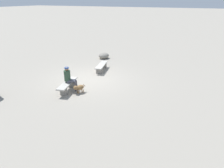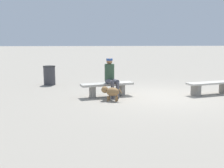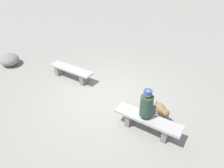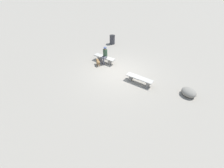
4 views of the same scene
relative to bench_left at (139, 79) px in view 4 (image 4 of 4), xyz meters
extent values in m
cube|color=gray|center=(1.72, 0.13, -0.32)|extent=(210.00, 210.00, 0.06)
cube|color=gray|center=(-0.59, -0.14, -0.11)|extent=(0.23, 0.39, 0.37)
cube|color=gray|center=(0.59, 0.14, -0.11)|extent=(0.23, 0.39, 0.37)
cube|color=#B2ADA3|center=(0.00, 0.00, 0.10)|extent=(1.81, 0.83, 0.06)
cube|color=gray|center=(3.06, -0.18, -0.10)|extent=(0.21, 0.36, 0.38)
cube|color=gray|center=(4.03, 0.06, -0.10)|extent=(0.21, 0.36, 0.38)
cube|color=#B2ADA3|center=(3.55, -0.06, 0.12)|extent=(1.79, 0.82, 0.07)
cylinder|color=#2D4733|center=(3.47, -0.08, 0.50)|extent=(0.32, 0.32, 0.55)
sphere|color=#A3704C|center=(3.47, -0.08, 0.87)|extent=(0.20, 0.20, 0.20)
cylinder|color=#2D4C8C|center=(3.47, -0.08, 0.92)|extent=(0.21, 0.21, 0.07)
cylinder|color=#4C4C56|center=(3.48, 0.14, 0.23)|extent=(0.27, 0.43, 0.15)
cylinder|color=#4C4C56|center=(3.42, 0.33, -0.03)|extent=(0.11, 0.11, 0.52)
cylinder|color=#4C4C56|center=(3.32, 0.08, 0.23)|extent=(0.27, 0.43, 0.15)
cylinder|color=#4C4C56|center=(3.25, 0.27, -0.03)|extent=(0.11, 0.11, 0.52)
ellipsoid|color=olive|center=(3.45, 0.64, -0.01)|extent=(0.48, 0.41, 0.26)
sphere|color=olive|center=(3.68, 0.53, 0.04)|extent=(0.21, 0.21, 0.21)
cylinder|color=olive|center=(3.60, 0.65, -0.21)|extent=(0.04, 0.04, 0.16)
cylinder|color=olive|center=(3.54, 0.52, -0.21)|extent=(0.04, 0.04, 0.16)
cylinder|color=olive|center=(3.36, 0.76, -0.21)|extent=(0.04, 0.04, 0.16)
cylinder|color=olive|center=(3.30, 0.63, -0.21)|extent=(0.04, 0.04, 0.16)
cylinder|color=olive|center=(3.23, 0.75, 0.03)|extent=(0.12, 0.08, 0.15)
cylinder|color=#38383D|center=(5.69, -2.77, 0.09)|extent=(0.48, 0.48, 0.77)
cylinder|color=black|center=(5.69, -2.77, 0.49)|extent=(0.51, 0.51, 0.03)
ellipsoid|color=gray|center=(-2.68, -1.24, -0.07)|extent=(1.03, 0.93, 0.45)
camera|label=1|loc=(11.15, 6.10, 4.09)|focal=32.68mm
camera|label=2|loc=(4.41, 8.59, 1.49)|focal=43.17mm
camera|label=3|loc=(5.69, -3.31, 3.64)|focal=32.51mm
camera|label=4|loc=(-5.11, 6.88, 6.09)|focal=26.30mm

